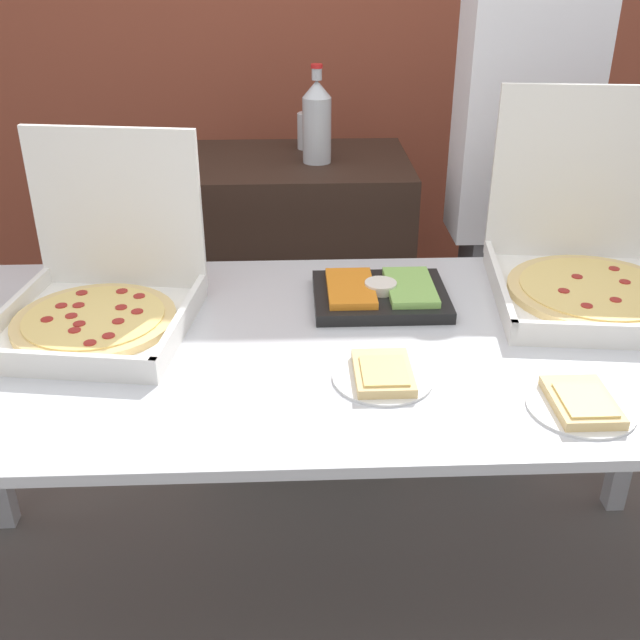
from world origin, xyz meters
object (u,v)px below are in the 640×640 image
(paper_plate_front_left, at_px, (383,374))
(soda_can_silver, at_px, (307,131))
(pizza_box_near_right, at_px, (100,292))
(soda_bottle, at_px, (317,121))
(person_guest_cap, at_px, (512,210))
(paper_plate_front_right, at_px, (582,404))
(pizza_box_near_left, at_px, (592,261))
(veggie_tray, at_px, (380,294))

(paper_plate_front_left, relative_size, soda_can_silver, 1.71)
(pizza_box_near_right, xyz_separation_m, paper_plate_front_left, (0.64, -0.29, -0.06))
(soda_bottle, bearing_deg, person_guest_cap, -12.77)
(soda_can_silver, xyz_separation_m, person_guest_cap, (0.66, -0.32, -0.19))
(paper_plate_front_left, height_order, soda_can_silver, soda_can_silver)
(pizza_box_near_right, height_order, soda_bottle, soda_bottle)
(paper_plate_front_left, relative_size, paper_plate_front_right, 1.00)
(pizza_box_near_left, relative_size, soda_can_silver, 4.55)
(pizza_box_near_right, relative_size, paper_plate_front_left, 2.36)
(paper_plate_front_right, bearing_deg, soda_can_silver, 109.55)
(paper_plate_front_left, xyz_separation_m, paper_plate_front_right, (0.38, -0.12, 0.00))
(pizza_box_near_right, xyz_separation_m, paper_plate_front_right, (1.02, -0.42, -0.06))
(paper_plate_front_right, relative_size, person_guest_cap, 0.12)
(pizza_box_near_left, height_order, veggie_tray, pizza_box_near_left)
(soda_can_silver, bearing_deg, paper_plate_front_right, -70.45)
(paper_plate_front_left, relative_size, person_guest_cap, 0.12)
(pizza_box_near_left, bearing_deg, person_guest_cap, 101.62)
(soda_bottle, bearing_deg, soda_can_silver, 99.29)
(veggie_tray, bearing_deg, soda_bottle, 100.02)
(pizza_box_near_right, xyz_separation_m, soda_can_silver, (0.52, 0.99, 0.14))
(pizza_box_near_left, height_order, soda_bottle, pizza_box_near_left)
(veggie_tray, bearing_deg, paper_plate_front_left, -95.52)
(pizza_box_near_right, bearing_deg, veggie_tray, 14.84)
(soda_bottle, bearing_deg, paper_plate_front_right, -69.10)
(pizza_box_near_right, bearing_deg, soda_can_silver, 70.88)
(paper_plate_front_left, bearing_deg, pizza_box_near_left, 35.14)
(paper_plate_front_left, bearing_deg, paper_plate_front_right, -18.27)
(paper_plate_front_right, relative_size, veggie_tray, 0.64)
(veggie_tray, xyz_separation_m, soda_can_silver, (-0.16, 0.92, 0.19))
(person_guest_cap, bearing_deg, pizza_box_near_right, 29.97)
(pizza_box_near_right, relative_size, person_guest_cap, 0.28)
(soda_bottle, bearing_deg, paper_plate_front_left, -85.08)
(pizza_box_near_right, distance_m, person_guest_cap, 1.36)
(pizza_box_near_right, distance_m, paper_plate_front_right, 1.10)
(paper_plate_front_left, height_order, paper_plate_front_right, same)
(paper_plate_front_right, bearing_deg, pizza_box_near_right, 157.72)
(soda_bottle, relative_size, soda_can_silver, 2.51)
(pizza_box_near_left, xyz_separation_m, soda_bottle, (-0.68, 0.70, 0.20))
(pizza_box_near_right, xyz_separation_m, person_guest_cap, (1.18, 0.68, -0.05))
(soda_bottle, xyz_separation_m, person_guest_cap, (0.63, -0.14, -0.26))
(veggie_tray, bearing_deg, paper_plate_front_right, -55.36)
(person_guest_cap, bearing_deg, soda_can_silver, -25.63)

